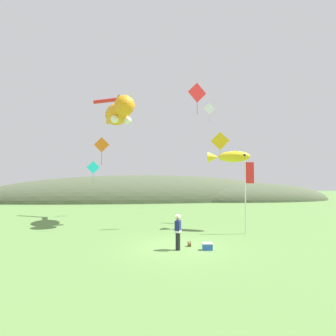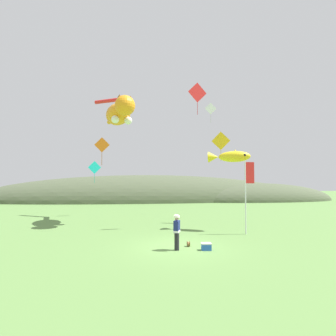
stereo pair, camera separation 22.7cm
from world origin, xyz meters
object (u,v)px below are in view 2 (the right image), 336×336
Objects in this scene: kite_tube_streamer at (109,101)px; kite_diamond_orange at (102,145)px; festival_banner_pole at (247,186)px; kite_giant_cat at (119,113)px; picnic_cooler at (206,246)px; kite_diamond_red at (197,93)px; kite_fish_windsock at (230,157)px; kite_diamond_teal at (95,168)px; kite_spool at (188,244)px; festival_attendant at (177,231)px; kite_diamond_white at (211,109)px; kite_diamond_gold at (221,141)px.

kite_diamond_orange is at bearing -87.84° from kite_tube_streamer.
kite_tube_streamer reaches higher than festival_banner_pole.
kite_giant_cat is 5.32m from kite_tube_streamer.
kite_diamond_red is (0.98, 5.67, 9.79)m from picnic_cooler.
kite_diamond_teal is at bearing 141.18° from kite_fish_windsock.
kite_diamond_orange reaches higher than kite_diamond_teal.
kite_diamond_red is at bearing 80.22° from picnic_cooler.
kite_diamond_teal is (-10.68, 8.59, -0.47)m from kite_fish_windsock.
picnic_cooler reaches higher than kite_spool.
kite_fish_windsock reaches higher than festival_attendant.
festival_attendant is 15.18m from kite_diamond_teal.
kite_diamond_teal is (-1.35, 0.21, -6.70)m from kite_tube_streamer.
kite_spool is 1.11m from picnic_cooler.
kite_diamond_teal is 8.04m from kite_diamond_orange.
festival_banner_pole is 12.83m from kite_diamond_white.
picnic_cooler is at bearing -113.92° from kite_diamond_gold.
festival_banner_pole is 2.19× the size of kite_diamond_teal.
kite_fish_windsock is (8.02, -3.81, -3.85)m from kite_giant_cat.
kite_tube_streamer reaches higher than kite_giant_cat.
festival_attendant is at bearing -133.89° from kite_fish_windsock.
kite_diamond_orange reaches higher than festival_banner_pole.
kite_fish_windsock is 10.36m from kite_diamond_white.
picnic_cooler is 0.17× the size of kite_fish_windsock.
festival_attendant is 10.85m from kite_diamond_gold.
festival_attendant is 12.30m from kite_giant_cat.
kite_fish_windsock is 1.39× the size of kite_diamond_teal.
kite_spool is 0.13× the size of kite_diamond_teal.
kite_diamond_red reaches higher than kite_fish_windsock.
kite_diamond_red is at bearing -113.21° from kite_diamond_white.
kite_diamond_orange reaches higher than kite_spool.
festival_attendant is 17.66m from kite_diamond_white.
kite_diamond_white is 1.08× the size of kite_diamond_orange.
kite_diamond_white is at bearing 0.58° from kite_tube_streamer.
picnic_cooler is 0.25× the size of kite_diamond_white.
kite_giant_cat is 3.33× the size of kite_diamond_orange.
kite_diamond_teal is at bearing 137.05° from kite_diamond_red.
festival_attendant is 3.39× the size of picnic_cooler.
kite_diamond_gold reaches higher than kite_fish_windsock.
kite_diamond_teal is (-6.78, 12.76, 4.59)m from kite_spool.
kite_giant_cat is at bearing 71.06° from kite_diamond_orange.
kite_giant_cat reaches higher than festival_banner_pole.
kite_diamond_gold is (2.52, 2.22, -3.22)m from kite_diamond_red.
kite_giant_cat reaches higher than kite_diamond_orange.
kite_diamond_red is at bearing 65.88° from festival_attendant.
kite_giant_cat reaches higher than kite_spool.
festival_banner_pole is 2.69m from kite_fish_windsock.
festival_banner_pole is 10.35m from kite_diamond_orange.
kite_giant_cat is 3.03× the size of kite_diamond_teal.
picnic_cooler is 0.11× the size of festival_banner_pole.
kite_diamond_gold is 12.58m from kite_diamond_teal.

